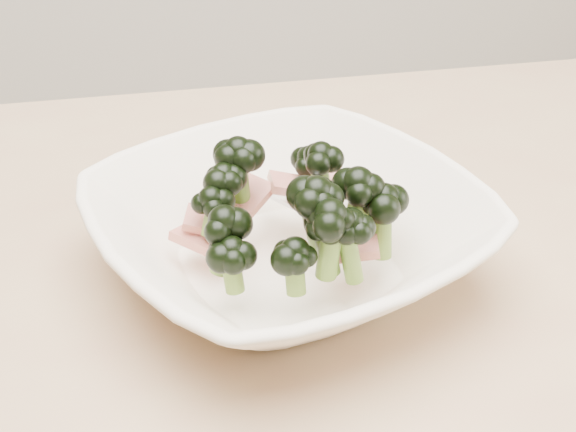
{
  "coord_description": "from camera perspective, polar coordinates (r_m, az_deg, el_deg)",
  "views": [
    {
      "loc": [
        -0.03,
        -0.45,
        1.11
      ],
      "look_at": [
        0.07,
        0.03,
        0.8
      ],
      "focal_mm": 50.0,
      "sensor_mm": 36.0,
      "label": 1
    }
  ],
  "objects": [
    {
      "name": "dining_table",
      "position": [
        0.65,
        -5.94,
        -13.5
      ],
      "size": [
        1.2,
        0.8,
        0.75
      ],
      "color": "tan",
      "rests_on": "ground"
    },
    {
      "name": "broccoli_dish",
      "position": [
        0.59,
        0.09,
        -1.03
      ],
      "size": [
        0.36,
        0.36,
        0.11
      ],
      "color": "white",
      "rests_on": "dining_table"
    }
  ]
}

